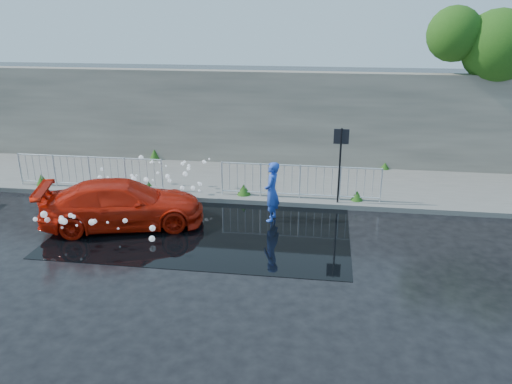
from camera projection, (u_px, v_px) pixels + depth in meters
The scene contains 13 objects.
ground at pixel (178, 242), 13.21m from camera, with size 90.00×90.00×0.00m, color black.
pavement at pixel (218, 179), 17.83m from camera, with size 30.00×4.00×0.15m, color #61605C.
curb at pixel (205, 199), 15.97m from camera, with size 30.00×0.25×0.16m, color #61605C.
retaining_wall at pixel (229, 117), 19.26m from camera, with size 30.00×0.60×3.50m, color #5F5950.
puddle at pixel (206, 227), 14.07m from camera, with size 8.00×5.00×0.01m, color black.
sign_post at pixel (340, 154), 14.94m from camera, with size 0.45×0.06×2.50m.
tree at pixel (509, 38), 17.13m from camera, with size 5.21×2.54×6.45m.
railing_left at pixel (90, 171), 16.60m from camera, with size 5.05×0.05×1.10m.
railing_right at pixel (300, 180), 15.67m from camera, with size 5.05×0.05×1.10m.
weeds at pixel (198, 176), 17.41m from camera, with size 12.17×3.93×0.43m.
water_spray at pixel (133, 194), 14.68m from camera, with size 3.66×5.62×1.08m.
red_car at pixel (123, 204), 14.00m from camera, with size 1.82×4.47×1.30m, color red.
person at pixel (272, 192), 14.28m from camera, with size 0.64×0.42×1.75m, color blue.
Camera 1 is at (3.73, -11.55, 5.75)m, focal length 35.00 mm.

